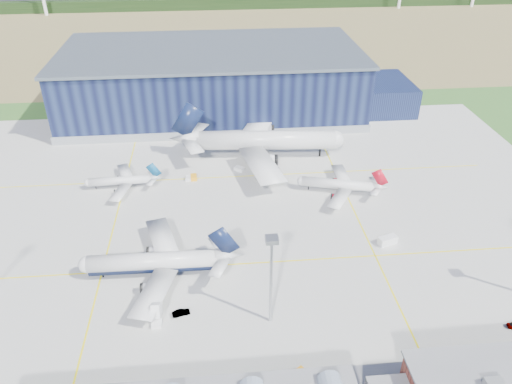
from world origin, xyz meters
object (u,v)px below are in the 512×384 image
(gse_cart_b, at_px, (239,169))
(car_b, at_px, (181,313))
(hangar, at_px, (219,83))
(gse_cart_a, at_px, (189,178))
(airliner_regional, at_px, (119,177))
(gse_van_a, at_px, (387,240))
(airliner_navy, at_px, (152,254))
(light_mast_center, at_px, (271,267))
(gse_tug_a, at_px, (303,377))
(airliner_red, at_px, (338,180))
(airliner_widebody, at_px, (266,131))
(airstair, at_px, (157,312))
(gse_tug_c, at_px, (194,177))

(gse_cart_b, xyz_separation_m, car_b, (-17.44, -65.32, -0.03))
(hangar, height_order, gse_cart_a, hangar)
(airliner_regional, relative_size, gse_van_a, 4.82)
(gse_cart_b, bearing_deg, airliner_navy, -169.83)
(hangar, distance_m, airliner_navy, 108.72)
(light_mast_center, relative_size, gse_tug_a, 6.22)
(gse_cart_a, distance_m, gse_cart_b, 17.60)
(airliner_red, relative_size, airliner_widebody, 0.47)
(airliner_red, height_order, gse_cart_b, airliner_red)
(airliner_widebody, xyz_separation_m, gse_cart_a, (-27.09, -13.97, -9.44))
(hangar, height_order, car_b, hangar)
(hangar, relative_size, airstair, 29.88)
(car_b, bearing_deg, airliner_navy, 12.07)
(hangar, distance_m, airliner_regional, 72.27)
(gse_tug_a, bearing_deg, gse_cart_b, 61.81)
(light_mast_center, bearing_deg, hangar, 93.30)
(airliner_regional, bearing_deg, gse_tug_c, -173.31)
(airliner_red, height_order, airliner_regional, airliner_red)
(gse_tug_c, bearing_deg, gse_van_a, -40.94)
(light_mast_center, height_order, gse_cart_b, light_mast_center)
(car_b, bearing_deg, airstair, 78.06)
(gse_cart_a, relative_size, car_b, 0.66)
(gse_cart_a, relative_size, gse_tug_c, 0.82)
(gse_tug_c, bearing_deg, airliner_navy, -104.88)
(hangar, height_order, airliner_widebody, hangar)
(airliner_regional, bearing_deg, gse_van_a, 152.75)
(airliner_widebody, distance_m, airstair, 82.26)
(airliner_regional, bearing_deg, light_mast_center, 122.19)
(airliner_regional, distance_m, gse_van_a, 83.94)
(airliner_regional, relative_size, gse_cart_b, 7.79)
(gse_tug_a, bearing_deg, hangar, 61.94)
(airliner_regional, height_order, gse_tug_c, airliner_regional)
(airstair, bearing_deg, light_mast_center, -6.30)
(gse_tug_c, relative_size, car_b, 0.80)
(airliner_navy, relative_size, airliner_red, 1.40)
(airliner_regional, relative_size, car_b, 6.22)
(gse_tug_a, bearing_deg, gse_van_a, 20.68)
(gse_van_a, distance_m, gse_cart_b, 57.61)
(gse_cart_b, relative_size, airstair, 0.66)
(gse_tug_a, bearing_deg, airliner_red, 38.67)
(gse_van_a, height_order, gse_tug_c, gse_van_a)
(gse_tug_a, bearing_deg, car_b, 108.34)
(light_mast_center, xyz_separation_m, airliner_red, (27.30, 52.00, -10.77))
(gse_van_a, distance_m, gse_tug_c, 65.80)
(gse_cart_a, xyz_separation_m, gse_cart_b, (17.02, 4.50, 0.12))
(light_mast_center, distance_m, gse_cart_a, 68.87)
(airliner_widebody, bearing_deg, light_mast_center, -91.16)
(hangar, xyz_separation_m, airliner_regional, (-33.62, -63.52, -7.56))
(airliner_red, distance_m, car_b, 67.65)
(gse_cart_a, bearing_deg, gse_tug_c, 13.30)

